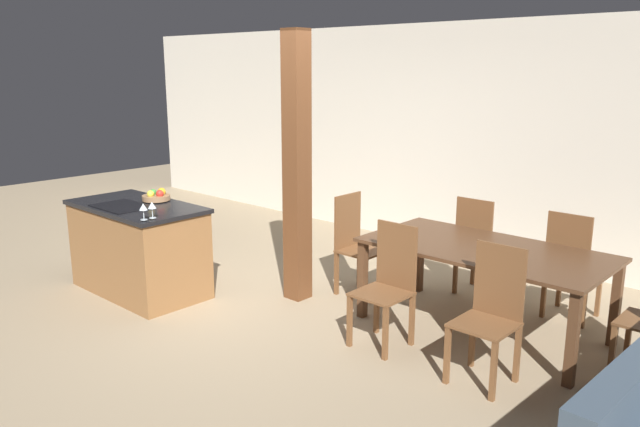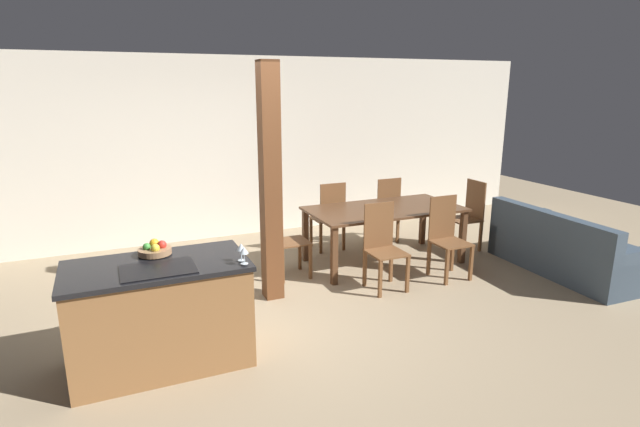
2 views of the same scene
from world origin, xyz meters
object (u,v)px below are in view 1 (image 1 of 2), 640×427
at_px(wine_glass_near, 143,208).
at_px(dining_table, 484,257).
at_px(dining_chair_far_left, 478,246).
at_px(wine_glass_middle, 152,206).
at_px(dining_chair_near_right, 490,313).
at_px(dining_chair_head_end, 356,243).
at_px(fruit_bowl, 157,196).
at_px(kitchen_island, 139,248).
at_px(dining_chair_near_left, 388,284).
at_px(dining_chair_far_right, 571,265).
at_px(timber_post, 297,169).

height_order(wine_glass_near, dining_table, wine_glass_near).
bearing_deg(dining_chair_far_left, wine_glass_middle, 51.73).
relative_size(dining_chair_near_right, dining_chair_far_left, 1.00).
distance_m(wine_glass_middle, dining_chair_head_end, 1.97).
xyz_separation_m(fruit_bowl, dining_chair_head_end, (1.58, 1.20, -0.43)).
height_order(dining_table, dining_chair_head_end, dining_chair_head_end).
distance_m(wine_glass_middle, dining_chair_far_left, 3.08).
height_order(kitchen_island, dining_chair_near_left, dining_chair_near_left).
height_order(dining_chair_near_right, dining_chair_far_right, same).
relative_size(dining_chair_near_right, dining_chair_head_end, 1.00).
xyz_separation_m(wine_glass_middle, dining_chair_head_end, (0.95, 1.65, -0.50)).
relative_size(wine_glass_near, dining_chair_near_left, 0.15).
xyz_separation_m(fruit_bowl, dining_chair_far_left, (2.51, 1.93, -0.43)).
relative_size(wine_glass_middle, timber_post, 0.06).
height_order(dining_chair_near_left, dining_chair_far_left, same).
height_order(kitchen_island, wine_glass_near, wine_glass_near).
height_order(dining_table, dining_chair_far_left, dining_chair_far_left).
distance_m(dining_chair_near_right, timber_post, 2.28).
bearing_deg(dining_chair_head_end, dining_chair_near_left, -128.32).
relative_size(dining_chair_near_left, timber_post, 0.39).
xyz_separation_m(wine_glass_near, dining_chair_far_right, (2.77, 2.47, -0.50)).
distance_m(dining_chair_near_left, dining_chair_far_left, 1.46).
height_order(dining_chair_near_right, dining_chair_head_end, same).
bearing_deg(dining_chair_far_left, dining_chair_head_end, 38.32).
height_order(fruit_bowl, dining_chair_near_left, fruit_bowl).
bearing_deg(timber_post, kitchen_island, -143.74).
bearing_deg(timber_post, dining_table, 16.11).
bearing_deg(dining_chair_far_right, dining_chair_head_end, 21.92).
distance_m(wine_glass_near, timber_post, 1.42).
distance_m(fruit_bowl, dining_chair_far_right, 3.93).
height_order(dining_chair_far_left, dining_chair_head_end, same).
xyz_separation_m(kitchen_island, dining_table, (2.97, 1.43, 0.21)).
relative_size(dining_chair_far_left, dining_chair_head_end, 1.00).
height_order(dining_chair_far_right, dining_chair_head_end, same).
bearing_deg(dining_chair_near_right, dining_table, 121.37).
height_order(wine_glass_middle, dining_chair_head_end, wine_glass_middle).
relative_size(wine_glass_middle, dining_chair_head_end, 0.15).
distance_m(dining_chair_near_right, dining_chair_far_right, 1.46).
relative_size(dining_table, dining_chair_head_end, 2.02).
height_order(dining_chair_head_end, timber_post, timber_post).
bearing_deg(dining_chair_near_left, dining_table, 58.63).
relative_size(fruit_bowl, dining_table, 0.14).
bearing_deg(dining_chair_far_left, dining_chair_near_right, 121.37).
bearing_deg(dining_chair_far_left, dining_chair_far_right, -180.00).
distance_m(dining_chair_near_left, dining_chair_far_right, 1.72).
relative_size(dining_chair_near_right, dining_chair_far_right, 1.00).
relative_size(kitchen_island, dining_chair_near_right, 1.47).
height_order(fruit_bowl, dining_chair_far_left, fruit_bowl).
bearing_deg(fruit_bowl, dining_table, 22.14).
relative_size(kitchen_island, dining_chair_far_right, 1.47).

